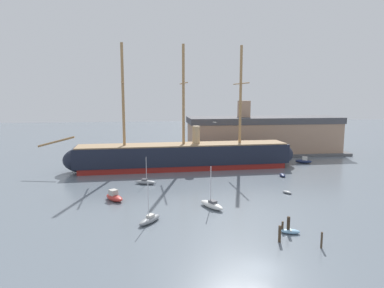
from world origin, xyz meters
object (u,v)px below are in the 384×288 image
sailboat_near_centre (212,205)px  seagull_in_flight (215,122)px  sailboat_alongside_bow (145,182)px  mooring_piling_midwater (288,225)px  dockside_warehouse_right (263,135)px  sailboat_foreground_left (150,219)px  dinghy_foreground_right (290,231)px  dinghy_mid_right (287,192)px  motorboat_mid_left (114,197)px  mooring_piling_nearest (282,227)px  motorboat_far_left (82,165)px  motorboat_far_right (304,161)px  tall_ship (184,156)px  dinghy_alongside_stern (282,175)px  dinghy_distant_centre (205,157)px  mooring_piling_right_pair (280,234)px  mooring_piling_left_pair (322,240)px

sailboat_near_centre → seagull_in_flight: seagull_in_flight is taller
sailboat_alongside_bow → mooring_piling_midwater: (19.09, -27.71, 0.67)m
mooring_piling_midwater → dockside_warehouse_right: 62.47m
sailboat_foreground_left → dockside_warehouse_right: bearing=56.8°
dinghy_foreground_right → dinghy_mid_right: (6.96, 17.81, -0.06)m
motorboat_mid_left → dinghy_mid_right: 31.65m
mooring_piling_nearest → dockside_warehouse_right: dockside_warehouse_right is taller
sailboat_near_centre → motorboat_far_left: (-26.94, 34.47, 0.01)m
sailboat_alongside_bow → motorboat_far_right: size_ratio=1.25×
tall_ship → dockside_warehouse_right: 32.49m
dinghy_alongside_stern → dinghy_foreground_right: bearing=-110.1°
motorboat_far_right → dinghy_alongside_stern: bearing=-130.0°
sailboat_alongside_bow → tall_ship: bearing=56.0°
sailboat_alongside_bow → dinghy_distant_centre: (16.75, 26.67, -0.17)m
dinghy_distant_centre → mooring_piling_right_pair: (0.18, -56.82, 0.75)m
tall_ship → motorboat_far_right: 32.93m
dinghy_distant_centre → mooring_piling_left_pair: bearing=-85.6°
motorboat_far_left → mooring_piling_midwater: mooring_piling_midwater is taller
tall_ship → mooring_piling_midwater: 42.71m
motorboat_mid_left → mooring_piling_left_pair: (26.61, -22.11, 0.35)m
dinghy_mid_right → dockside_warehouse_right: (9.61, 42.26, 5.46)m
motorboat_far_right → mooring_piling_nearest: (-23.51, -43.65, 0.10)m
tall_ship → dinghy_foreground_right: bearing=-76.4°
dinghy_foreground_right → motorboat_far_right: motorboat_far_right is taller
sailboat_foreground_left → mooring_piling_nearest: bearing=-17.4°
mooring_piling_midwater → dockside_warehouse_right: bearing=74.3°
dinghy_mid_right → sailboat_near_centre: bearing=-157.7°
seagull_in_flight → motorboat_far_right: bearing=32.0°
tall_ship → sailboat_near_centre: size_ratio=9.10×
tall_ship → mooring_piling_left_pair: size_ratio=31.32×
dinghy_distant_centre → mooring_piling_right_pair: bearing=-89.8°
dinghy_foreground_right → dockside_warehouse_right: dockside_warehouse_right is taller
dinghy_distant_centre → seagull_in_flight: size_ratio=2.55×
dockside_warehouse_right → dinghy_alongside_stern: bearing=-100.3°
motorboat_far_right → dockside_warehouse_right: size_ratio=0.09×
dinghy_mid_right → mooring_piling_midwater: mooring_piling_midwater is taller
motorboat_far_left → mooring_piling_midwater: size_ratio=1.85×
dinghy_foreground_right → motorboat_mid_left: (-24.68, 17.51, 0.36)m
mooring_piling_nearest → seagull_in_flight: bearing=99.0°
dinghy_mid_right → dinghy_alongside_stern: size_ratio=0.75×
sailboat_foreground_left → mooring_piling_nearest: 18.60m
mooring_piling_midwater → dockside_warehouse_right: dockside_warehouse_right is taller
motorboat_far_right → mooring_piling_midwater: bearing=-117.4°
mooring_piling_midwater → motorboat_far_left: bearing=127.5°
mooring_piling_nearest → seagull_in_flight: size_ratio=1.29×
mooring_piling_right_pair → sailboat_foreground_left: bearing=152.0°
mooring_piling_right_pair → dockside_warehouse_right: 65.41m
tall_ship → seagull_in_flight: 18.07m
sailboat_alongside_bow → motorboat_far_left: 24.23m
dinghy_mid_right → mooring_piling_nearest: 18.84m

